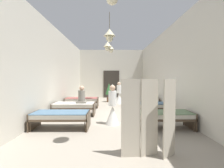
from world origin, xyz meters
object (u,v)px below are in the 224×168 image
object	(u,v)px
bed_left_row_1	(74,106)
nurse_mid_aisle	(113,110)
patient_seated_primary	(82,97)
bed_right_row_1	(149,106)
bed_right_row_2	(141,100)
bed_left_row_0	(61,116)
bed_right_row_0	(163,116)
nurse_near_aisle	(119,96)
privacy_screen	(150,118)
potted_plant	(109,90)
bed_left_row_2	(82,100)

from	to	relation	value
bed_left_row_1	nurse_mid_aisle	bearing A→B (deg)	-39.19
nurse_mid_aisle	patient_seated_primary	world-z (taller)	nurse_mid_aisle
bed_right_row_1	patient_seated_primary	size ratio (longest dim) A/B	2.37
bed_right_row_2	nurse_mid_aisle	bearing A→B (deg)	-117.54
bed_right_row_1	nurse_mid_aisle	world-z (taller)	nurse_mid_aisle
bed_right_row_2	patient_seated_primary	size ratio (longest dim) A/B	2.37
bed_left_row_1	bed_right_row_2	xyz separation A→B (m)	(3.50, 1.90, 0.00)
bed_right_row_1	patient_seated_primary	xyz separation A→B (m)	(-3.15, -0.01, 0.43)
bed_left_row_0	bed_right_row_2	xyz separation A→B (m)	(3.50, 3.80, 0.00)
bed_right_row_0	nurse_near_aisle	bearing A→B (deg)	103.44
nurse_near_aisle	bed_left_row_0	bearing A→B (deg)	154.22
bed_right_row_1	bed_right_row_0	bearing A→B (deg)	-90.00
bed_left_row_1	privacy_screen	size ratio (longest dim) A/B	1.12
nurse_near_aisle	bed_left_row_1	bearing A→B (deg)	143.38
patient_seated_primary	bed_right_row_2	bearing A→B (deg)	31.21
bed_right_row_1	nurse_near_aisle	distance (m)	3.54
patient_seated_primary	privacy_screen	world-z (taller)	privacy_screen
bed_left_row_0	nurse_mid_aisle	xyz separation A→B (m)	(1.76, 0.47, 0.09)
bed_left_row_0	potted_plant	xyz separation A→B (m)	(1.56, 5.96, 0.41)
bed_left_row_0	nurse_near_aisle	distance (m)	5.68
bed_right_row_2	nurse_mid_aisle	size ratio (longest dim) A/B	1.28
patient_seated_primary	privacy_screen	distance (m)	4.39
bed_right_row_0	nurse_mid_aisle	size ratio (longest dim) A/B	1.28
bed_right_row_2	potted_plant	distance (m)	2.93
nurse_mid_aisle	patient_seated_primary	size ratio (longest dim) A/B	1.86
bed_right_row_2	patient_seated_primary	distance (m)	3.71
patient_seated_primary	potted_plant	distance (m)	4.25
nurse_mid_aisle	potted_plant	distance (m)	5.51
bed_right_row_0	bed_left_row_2	world-z (taller)	same
bed_right_row_2	potted_plant	bearing A→B (deg)	131.82
privacy_screen	potted_plant	bearing A→B (deg)	77.23
nurse_mid_aisle	potted_plant	xyz separation A→B (m)	(-0.19, 5.50, 0.32)
bed_left_row_2	potted_plant	xyz separation A→B (m)	(1.56, 2.16, 0.41)
bed_left_row_1	bed_left_row_2	world-z (taller)	same
bed_right_row_0	privacy_screen	xyz separation A→B (m)	(-0.95, -1.91, 0.41)
bed_left_row_1	bed_right_row_2	size ratio (longest dim) A/B	1.00
bed_left_row_1	nurse_mid_aisle	xyz separation A→B (m)	(1.76, -1.43, 0.09)
bed_right_row_0	potted_plant	world-z (taller)	potted_plant
patient_seated_primary	privacy_screen	bearing A→B (deg)	-59.94
nurse_near_aisle	bed_right_row_0	bearing A→B (deg)	-168.96
bed_left_row_1	potted_plant	bearing A→B (deg)	68.93
bed_right_row_0	bed_right_row_1	xyz separation A→B (m)	(0.00, 1.90, 0.00)
bed_left_row_0	bed_right_row_0	xyz separation A→B (m)	(3.50, 0.00, 0.00)
privacy_screen	bed_left_row_0	bearing A→B (deg)	123.31
nurse_mid_aisle	privacy_screen	xyz separation A→B (m)	(0.79, -2.37, 0.32)
bed_right_row_2	bed_left_row_2	bearing A→B (deg)	180.00
bed_right_row_2	nurse_near_aisle	size ratio (longest dim) A/B	1.28
bed_left_row_2	bed_right_row_2	distance (m)	3.50
bed_left_row_2	bed_right_row_1	bearing A→B (deg)	-28.51
potted_plant	bed_left_row_2	bearing A→B (deg)	-125.91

